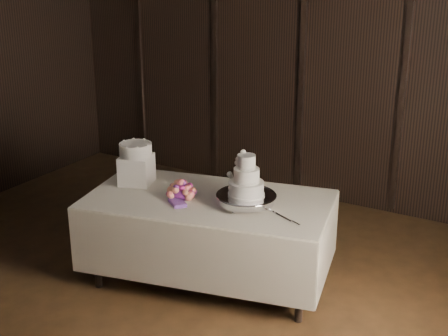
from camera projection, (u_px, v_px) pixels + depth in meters
room at (78, 150)px, 3.89m from camera, size 6.08×7.08×3.08m
display_table at (209, 236)px, 5.20m from camera, size 2.17×1.45×0.76m
cake_stand at (246, 200)px, 4.93m from camera, size 0.59×0.59×0.09m
wedding_cake at (243, 179)px, 4.87m from camera, size 0.32×0.28×0.33m
bouquet at (180, 191)px, 5.07m from camera, size 0.47×0.49×0.19m
box_pedestal at (137, 170)px, 5.37m from camera, size 0.33×0.33×0.25m
small_cake at (136, 150)px, 5.31m from camera, size 0.35×0.35×0.11m
cake_knife at (280, 216)px, 4.74m from camera, size 0.34×0.18×0.01m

